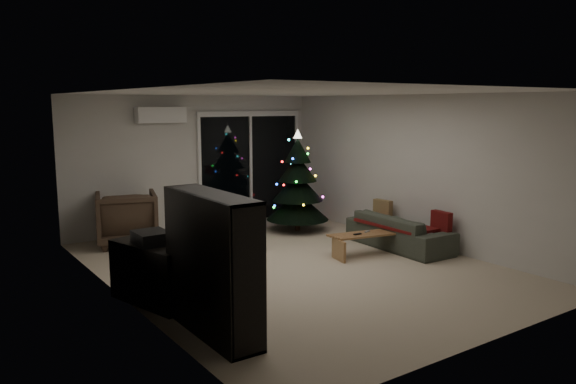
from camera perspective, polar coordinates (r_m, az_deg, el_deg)
name	(u,v)px	position (r m, az deg, el deg)	size (l,w,h in m)	color
room	(265,183)	(9.49, -2.33, 0.90)	(6.50, 7.51, 2.60)	beige
bookshelf	(196,267)	(5.72, -9.33, -7.54)	(0.37, 1.46, 1.46)	black
media_cabinet	(153,274)	(6.88, -13.59, -8.06)	(0.43, 1.15, 0.72)	black
stereo	(151,238)	(6.77, -13.72, -4.54)	(0.36, 0.43, 0.15)	black
armchair	(127,218)	(9.79, -16.06, -2.57)	(0.96, 0.99, 0.90)	#432F25
ottoman	(198,253)	(8.22, -9.12, -6.17)	(0.48, 0.48, 0.43)	beige
cardboard_box_a	(194,273)	(7.55, -9.56, -8.11)	(0.40, 0.30, 0.28)	white
cardboard_box_b	(253,244)	(9.03, -3.61, -5.25)	(0.37, 0.28, 0.26)	white
side_table	(218,216)	(10.63, -7.14, -2.39)	(0.43, 0.43, 0.54)	black
floor_lamp	(125,182)	(10.49, -16.21, 0.97)	(0.31, 0.31, 1.91)	black
sofa	(399,231)	(9.41, 11.24, -3.92)	(1.89, 0.74, 0.55)	#444841
sofa_throw	(395,225)	(9.31, 10.83, -3.27)	(0.59, 1.36, 0.05)	#5B160E
cushion_a	(383,210)	(9.98, 9.60, -1.83)	(0.11, 0.36, 0.36)	olive
cushion_b	(441,223)	(9.12, 15.31, -3.04)	(0.11, 0.36, 0.36)	#5B160E
coffee_table	(364,244)	(8.88, 7.78, -5.28)	(1.10, 0.39, 0.35)	#9F7C4E
remote_a	(357,234)	(8.73, 7.07, -4.26)	(0.14, 0.04, 0.02)	black
remote_b	(367,231)	(8.94, 8.06, -3.98)	(0.13, 0.04, 0.02)	slate
christmas_tree	(298,181)	(10.37, 0.98, 1.17)	(1.17, 1.17, 1.88)	black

